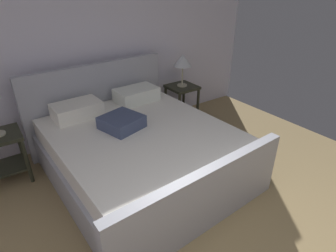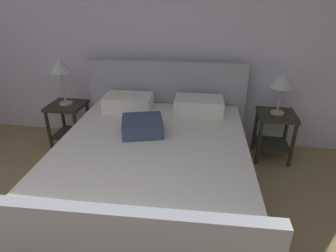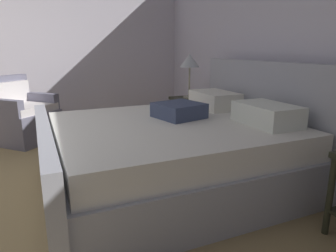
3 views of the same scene
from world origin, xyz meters
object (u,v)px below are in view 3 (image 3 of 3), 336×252
at_px(nightstand_left, 189,112).
at_px(armchair, 21,117).
at_px(table_lamp_left, 190,62).
at_px(bed, 175,150).

xyz_separation_m(nightstand_left, armchair, (-0.79, -2.20, -0.06)).
bearing_deg(table_lamp_left, bed, -29.83).
xyz_separation_m(nightstand_left, table_lamp_left, (-0.00, 0.00, 0.68)).
relative_size(table_lamp_left, armchair, 0.58).
height_order(table_lamp_left, armchair, table_lamp_left).
height_order(bed, armchair, bed).
distance_m(nightstand_left, table_lamp_left, 0.68).
distance_m(bed, table_lamp_left, 1.68).
bearing_deg(nightstand_left, armchair, -109.72).
bearing_deg(nightstand_left, table_lamp_left, 116.57).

